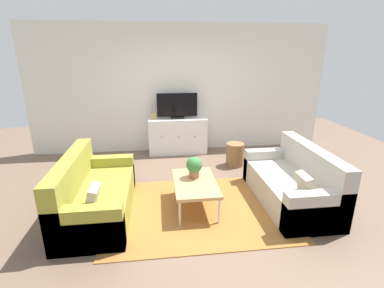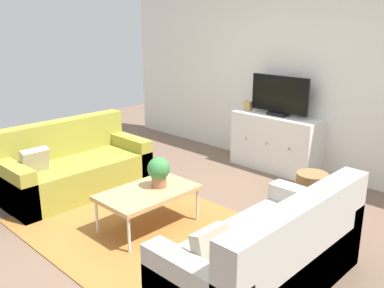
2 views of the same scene
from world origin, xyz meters
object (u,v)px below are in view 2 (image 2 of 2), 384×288
at_px(flat_screen_tv, 279,96).
at_px(wicker_basket, 311,193).
at_px(couch_left_side, 72,169).
at_px(mantel_clock, 248,106).
at_px(couch_right_side, 271,259).
at_px(tv_console, 276,143).
at_px(coffee_table, 148,193).
at_px(potted_plant, 159,171).

bearing_deg(flat_screen_tv, wicker_basket, -40.91).
relative_size(couch_left_side, mantel_clock, 13.16).
relative_size(couch_right_side, mantel_clock, 13.16).
height_order(couch_right_side, flat_screen_tv, flat_screen_tv).
relative_size(couch_left_side, tv_console, 1.37).
xyz_separation_m(tv_console, mantel_clock, (-0.50, 0.00, 0.45)).
relative_size(couch_left_side, coffee_table, 1.77).
height_order(couch_left_side, potted_plant, couch_left_side).
bearing_deg(couch_right_side, couch_left_side, 180.00).
bearing_deg(flat_screen_tv, couch_right_side, -57.41).
relative_size(couch_left_side, wicker_basket, 3.84).
distance_m(coffee_table, potted_plant, 0.25).
xyz_separation_m(coffee_table, mantel_clock, (-0.56, 2.35, 0.46)).
distance_m(couch_right_side, potted_plant, 1.50).
bearing_deg(flat_screen_tv, couch_left_side, -119.28).
xyz_separation_m(potted_plant, wicker_basket, (0.98, 1.32, -0.35)).
xyz_separation_m(potted_plant, flat_screen_tv, (-0.07, 2.23, 0.46)).
bearing_deg(couch_left_side, mantel_clock, 70.50).
xyz_separation_m(potted_plant, mantel_clock, (-0.57, 2.21, 0.26)).
distance_m(potted_plant, wicker_basket, 1.68).
bearing_deg(potted_plant, wicker_basket, 53.46).
bearing_deg(tv_console, flat_screen_tv, 90.00).
distance_m(couch_right_side, tv_console, 2.83).
bearing_deg(mantel_clock, couch_right_side, -49.43).
distance_m(tv_console, flat_screen_tv, 0.65).
xyz_separation_m(coffee_table, tv_console, (-0.06, 2.35, 0.01)).
xyz_separation_m(couch_left_side, wicker_basket, (2.39, 1.49, -0.06)).
xyz_separation_m(mantel_clock, wicker_basket, (1.55, -0.89, -0.61)).
distance_m(coffee_table, flat_screen_tv, 2.46).
bearing_deg(couch_right_side, potted_plant, 173.59).
distance_m(mantel_clock, wicker_basket, 1.89).
relative_size(coffee_table, mantel_clock, 7.41).
relative_size(potted_plant, flat_screen_tv, 0.36).
bearing_deg(couch_left_side, tv_console, 60.51).
bearing_deg(potted_plant, coffee_table, -92.68).
relative_size(couch_right_side, flat_screen_tv, 2.00).
bearing_deg(mantel_clock, potted_plant, -75.51).
xyz_separation_m(tv_console, flat_screen_tv, (0.00, 0.02, 0.65)).
bearing_deg(wicker_basket, tv_console, 139.72).
bearing_deg(wicker_basket, potted_plant, -126.54).
bearing_deg(couch_left_side, wicker_basket, 31.86).
bearing_deg(wicker_basket, coffee_table, -123.97).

